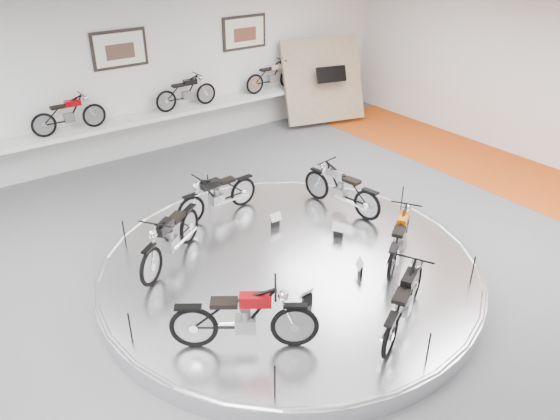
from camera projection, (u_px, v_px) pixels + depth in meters
floor at (300, 285)px, 9.18m from camera, size 16.00×16.00×0.00m
ceiling at (305, 41)px, 7.27m from camera, size 16.00×16.00×0.00m
wall_back at (123, 78)px, 13.19m from camera, size 16.00×0.00×16.00m
orange_carpet_strip at (529, 182)px, 12.71m from camera, size 2.40×12.60×0.01m
dado_band at (131, 135)px, 13.86m from camera, size 15.68×0.04×1.10m
display_platform at (289, 269)px, 9.32m from camera, size 6.40×6.40×0.30m
platform_rim at (289, 263)px, 9.26m from camera, size 6.40×6.40×0.10m
shelf at (133, 121)px, 13.45m from camera, size 11.00×0.55×0.10m
poster_center at (120, 49)px, 12.82m from camera, size 1.35×0.06×0.88m
poster_right at (244, 32)px, 14.64m from camera, size 1.35×0.06×0.88m
display_panel at (323, 80)px, 15.81m from camera, size 2.56×1.52×2.30m
shelf_bike_b at (69, 117)px, 12.47m from camera, size 1.22×0.43×0.73m
shelf_bike_c at (186, 94)px, 14.03m from camera, size 1.22×0.43×0.73m
shelf_bike_d at (272, 78)px, 15.43m from camera, size 1.22×0.43×0.73m
bike_a at (341, 188)px, 10.70m from camera, size 0.82×1.67×0.94m
bike_b at (218, 194)px, 10.49m from camera, size 1.57×0.65×0.90m
bike_c at (170, 237)px, 9.03m from camera, size 1.69×1.45×0.98m
bike_d at (244, 317)px, 7.21m from camera, size 1.73×1.48×1.00m
bike_e at (404, 300)px, 7.58m from camera, size 1.67×1.22×0.94m
bike_f at (400, 236)px, 9.12m from camera, size 1.57×1.27×0.89m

